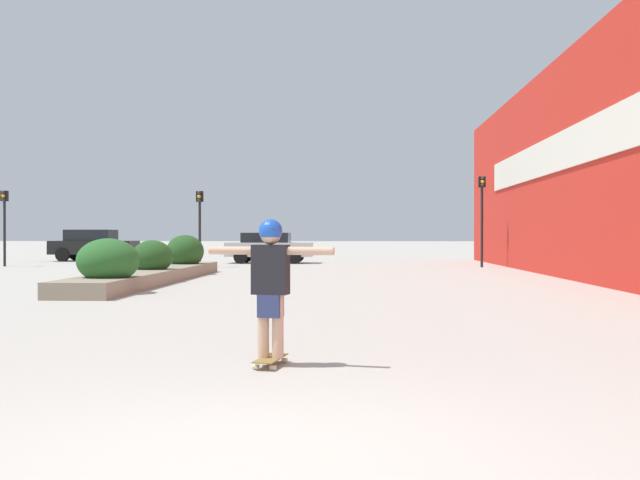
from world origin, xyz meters
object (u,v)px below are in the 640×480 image
traffic_light_far_left (4,214)px  skateboard (271,360)px  traffic_light_right (482,206)px  car_leftmost (93,245)px  traffic_light_left (200,215)px  skateboarder (271,274)px  car_center_left (269,247)px

traffic_light_far_left → skateboard: bearing=-57.8°
skateboard → traffic_light_right: 23.82m
car_leftmost → traffic_light_left: size_ratio=1.33×
skateboarder → car_center_left: 27.00m
car_center_left → traffic_light_right: 10.41m
skateboarder → traffic_light_left: traffic_light_left is taller
skateboarder → car_leftmost: size_ratio=0.34×
skateboarder → traffic_light_right: (6.18, 22.87, 1.61)m
car_leftmost → traffic_light_right: 19.97m
car_center_left → traffic_light_right: (9.48, -3.93, 1.79)m
skateboarder → traffic_light_left: 23.06m
traffic_light_left → car_center_left: bearing=62.0°
traffic_light_left → traffic_light_right: (11.86, 0.55, 0.37)m
car_center_left → traffic_light_right: size_ratio=1.08×
skateboard → traffic_light_right: traffic_light_right is taller
car_center_left → traffic_light_far_left: traffic_light_far_left is taller
skateboard → car_center_left: (-3.30, 26.79, 0.71)m
skateboard → traffic_light_right: bearing=85.3°
car_leftmost → traffic_light_right: bearing=72.0°
skateboard → traffic_light_far_left: 26.85m
skateboard → car_center_left: car_center_left is taller
skateboarder → car_leftmost: bearing=124.2°
skateboarder → traffic_light_right: traffic_light_right is taller
car_leftmost → traffic_light_far_left: size_ratio=1.31×
traffic_light_right → traffic_light_far_left: 20.44m
skateboarder → car_center_left: (-3.30, 26.79, -0.18)m
traffic_light_right → traffic_light_far_left: (-20.44, -0.23, -0.33)m
skateboarder → traffic_light_far_left: 26.79m
traffic_light_right → car_center_left: bearing=157.5°
skateboard → traffic_light_right: size_ratio=0.17×
car_center_left → traffic_light_left: (-2.38, -4.48, 1.43)m
skateboarder → traffic_light_left: size_ratio=0.45×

